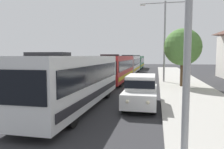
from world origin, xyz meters
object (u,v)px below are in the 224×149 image
Objects in this scene: bus_second_in_line at (117,68)px; roadside_tree at (183,47)px; streetlamp_mid at (165,33)px; bus_middle at (130,64)px; bus_lead at (77,79)px; bus_fourth_in_line at (137,62)px; white_suv at (141,90)px; box_truck_oncoming at (122,62)px.

bus_second_in_line is 7.92m from roadside_tree.
bus_middle is at bearing 113.30° from streetlamp_mid.
bus_lead is 12.56m from bus_second_in_line.
bus_fourth_in_line is (-0.00, 13.56, -0.00)m from bus_middle.
streetlamp_mid is at bearing 67.32° from bus_lead.
roadside_tree is (6.97, -3.04, 2.20)m from bus_second_in_line.
roadside_tree is (6.97, -15.94, 2.20)m from bus_middle.
bus_middle is 13.56m from bus_fourth_in_line.
bus_second_in_line is at bearing 107.78° from white_suv.
streetlamp_mid is at bearing 81.86° from white_suv.
bus_middle is 1.03× the size of bus_fourth_in_line.
bus_fourth_in_line is at bearing 90.00° from bus_middle.
bus_second_in_line is (0.00, 12.56, 0.00)m from bus_lead.
bus_fourth_in_line is 26.92m from streetlamp_mid.
bus_middle is 1.33× the size of streetlamp_mid.
bus_fourth_in_line is at bearing 103.30° from roadside_tree.
white_suv is 0.54× the size of streetlamp_mid.
roadside_tree is (6.97, -29.49, 2.20)m from bus_fourth_in_line.
roadside_tree is (10.27, -26.65, 2.19)m from box_truck_oncoming.
bus_lead is 2.01× the size of roadside_tree.
box_truck_oncoming reaches higher than white_suv.
bus_second_in_line and bus_middle have the same top height.
bus_lead is 2.30× the size of white_suv.
streetlamp_mid reaches higher than roadside_tree.
bus_lead is at bearing -126.22° from roadside_tree.
bus_lead reaches higher than box_truck_oncoming.
roadside_tree is at bearing -76.70° from bus_fourth_in_line.
streetlamp_mid is (8.70, -23.25, 3.85)m from box_truck_oncoming.
bus_middle reaches higher than box_truck_oncoming.
bus_lead and bus_fourth_in_line have the same top height.
bus_middle is (-0.00, 12.89, -0.00)m from bus_second_in_line.
roadside_tree is at bearing -65.18° from streetlamp_mid.
box_truck_oncoming is at bearing 97.96° from bus_second_in_line.
bus_lead is at bearing -84.78° from box_truck_oncoming.
streetlamp_mid is at bearing 114.82° from roadside_tree.
box_truck_oncoming is (-3.30, 23.61, 0.01)m from bus_second_in_line.
bus_fourth_in_line is 2.42× the size of white_suv.
box_truck_oncoming is 0.79× the size of streetlamp_mid.
bus_lead is 14.52m from streetlamp_mid.
white_suv is at bearing 15.49° from bus_lead.
bus_second_in_line is at bearing -176.22° from streetlamp_mid.
bus_second_in_line is 12.89m from bus_middle.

